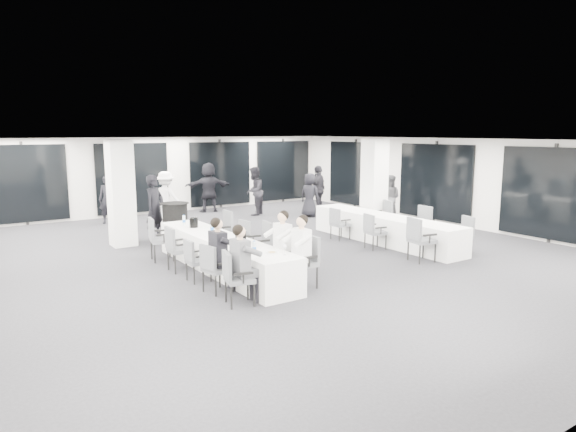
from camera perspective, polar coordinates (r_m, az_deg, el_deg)
name	(u,v)px	position (r m, az deg, el deg)	size (l,w,h in m)	color
room	(281,192)	(13.86, -0.77, 2.64)	(14.04, 16.04, 2.84)	#242429
column_left	(121,193)	(14.23, -18.06, 2.40)	(0.60, 0.60, 2.80)	white
column_right	(374,185)	(15.83, 9.55, 3.41)	(0.60, 0.60, 2.80)	white
banquet_table_main	(223,254)	(11.28, -7.27, -4.25)	(0.90, 5.00, 0.75)	white
banquet_table_side	(384,229)	(14.30, 10.64, -1.42)	(0.90, 5.00, 0.75)	white
cocktail_table	(175,222)	(14.48, -12.42, -0.65)	(0.78, 0.78, 1.08)	black
chair_main_left_near	(235,275)	(9.05, -5.93, -6.50)	(0.59, 0.62, 0.97)	#515459
chair_main_left_second	(214,265)	(9.77, -8.23, -5.46)	(0.55, 0.58, 0.94)	#515459
chair_main_left_mid	(195,258)	(10.55, -10.30, -4.59)	(0.44, 0.50, 0.87)	#515459
chair_main_left_fourth	(176,246)	(11.39, -12.29, -3.31)	(0.50, 0.56, 0.98)	#515459
chair_main_left_far	(158,236)	(12.41, -14.25, -2.21)	(0.60, 0.64, 1.03)	#515459
chair_main_right_near	(306,258)	(10.05, 2.02, -4.70)	(0.55, 0.60, 1.01)	#515459
chair_main_right_second	(287,254)	(10.59, -0.15, -4.29)	(0.48, 0.53, 0.90)	#515459
chair_main_right_mid	(261,242)	(11.42, -2.98, -2.89)	(0.61, 0.65, 1.04)	#515459
chair_main_right_fourth	(240,237)	(12.24, -5.34, -2.38)	(0.51, 0.56, 0.93)	#515459
chair_main_right_far	(223,229)	(13.04, -7.27, -1.40)	(0.56, 0.61, 1.04)	#515459
chair_side_left_near	(419,237)	(12.33, 14.35, -2.25)	(0.61, 0.65, 1.04)	#515459
chair_side_left_mid	(373,229)	(13.40, 9.42, -1.45)	(0.54, 0.57, 0.92)	#515459
chair_side_left_far	(338,222)	(14.43, 5.61, -0.64)	(0.46, 0.51, 0.90)	#515459
chair_side_right_near	(463,232)	(13.63, 18.91, -1.68)	(0.55, 0.58, 0.91)	#515459
chair_side_right_mid	(421,222)	(14.49, 14.58, -0.64)	(0.51, 0.57, 1.00)	#515459
chair_side_right_far	(383,215)	(15.47, 10.55, 0.13)	(0.61, 0.64, 0.99)	#515459
seated_guest_a	(243,259)	(9.04, -4.97, -4.79)	(0.50, 0.38, 1.44)	#525359
seated_guest_b	(221,250)	(9.79, -7.45, -3.73)	(0.50, 0.38, 1.44)	black
seated_guest_c	(299,247)	(9.90, 1.20, -3.49)	(0.50, 0.38, 1.44)	white
seated_guest_d	(280,241)	(10.44, -0.90, -2.82)	(0.50, 0.38, 1.44)	white
standing_guest_a	(155,203)	(14.73, -14.60, 1.37)	(0.76, 0.61, 2.08)	black
standing_guest_b	(254,188)	(18.58, -3.78, 3.13)	(0.96, 0.58, 1.99)	black
standing_guest_c	(166,194)	(17.23, -13.44, 2.35)	(1.27, 0.65, 1.96)	white
standing_guest_d	(318,186)	(18.92, 3.40, 3.30)	(1.19, 0.66, 2.02)	black
standing_guest_e	(310,192)	(18.22, 2.45, 2.67)	(0.85, 0.52, 1.76)	black
standing_guest_f	(209,184)	(19.55, -8.82, 3.55)	(1.94, 0.75, 2.12)	black
standing_guest_g	(108,196)	(17.87, -19.40, 2.07)	(0.66, 0.53, 1.81)	black
standing_guest_h	(389,195)	(17.77, 11.21, 2.33)	(0.85, 0.52, 1.77)	#525359
ice_bucket_near	(241,237)	(10.54, -5.29, -2.37)	(0.23, 0.23, 0.26)	black
ice_bucket_far	(194,223)	(12.45, -10.43, -0.72)	(0.21, 0.21, 0.23)	black
water_bottle_a	(254,247)	(9.68, -3.78, -3.50)	(0.07, 0.07, 0.23)	silver
water_bottle_b	(212,228)	(11.75, -8.45, -1.28)	(0.07, 0.07, 0.23)	silver
water_bottle_c	(184,220)	(12.82, -11.49, -0.46)	(0.07, 0.07, 0.24)	silver
plate_a	(250,250)	(9.89, -4.23, -3.84)	(0.18, 0.18, 0.03)	white
plate_b	(272,252)	(9.73, -1.81, -4.05)	(0.22, 0.22, 0.03)	white
plate_c	(241,242)	(10.62, -5.23, -2.92)	(0.22, 0.22, 0.03)	white
wine_glass	(285,247)	(9.51, -0.39, -3.44)	(0.08, 0.08, 0.21)	silver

